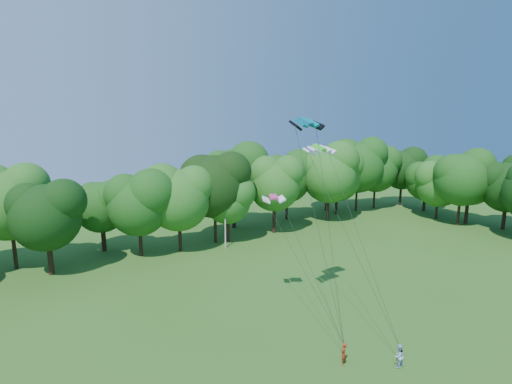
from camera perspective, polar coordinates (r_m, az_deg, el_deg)
utility_pole at (r=50.68m, az=-4.43°, el=-3.80°), size 1.49×0.27×7.45m
kite_flyer_left at (r=29.82m, az=12.41°, el=-21.60°), size 0.67×0.59×1.54m
kite_flyer_right at (r=30.43m, az=19.69°, el=-21.17°), size 0.87×0.71×1.65m
kite_teal at (r=29.60m, az=7.18°, el=10.05°), size 2.74×1.38×0.61m
kite_green at (r=33.13m, az=9.03°, el=6.32°), size 2.77×1.32×0.52m
kite_pink at (r=33.19m, az=2.53°, el=-0.69°), size 2.11×1.55×0.35m
tree_back_center at (r=52.06m, az=-5.96°, el=1.50°), size 9.07×9.07×13.19m
tree_back_east at (r=71.06m, az=10.17°, el=3.36°), size 8.35×8.35×12.15m
tree_flank_east at (r=69.43m, az=28.25°, el=1.63°), size 7.80×7.80×11.34m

